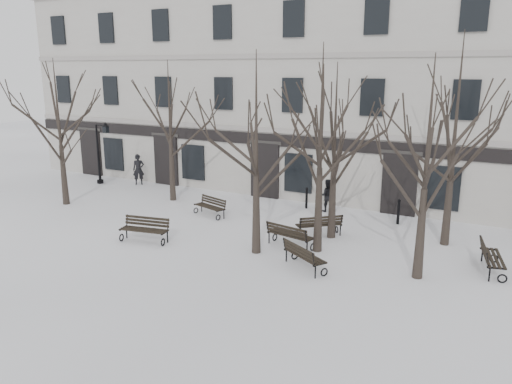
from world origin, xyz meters
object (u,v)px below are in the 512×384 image
Objects in this scene: tree_2 at (321,125)px; tree_3 at (428,143)px; bench_0 at (145,229)px; bench_3 at (210,206)px; bench_1 at (289,235)px; bench_2 at (303,255)px; tree_1 at (256,130)px; tree_0 at (58,115)px; bench_5 at (491,257)px; bench_4 at (319,224)px; lamp_post at (101,149)px.

tree_2 is 3.90m from tree_3.
bench_3 is (0.35, 4.22, -0.06)m from bench_0.
bench_1 is 2.15m from bench_2.
tree_1 is 0.97× the size of tree_2.
tree_3 is 3.84× the size of bench_2.
tree_0 is 3.56× the size of bench_5.
tree_0 is 19.97m from bench_5.
bench_0 is (-6.44, -2.19, -4.21)m from tree_2.
bench_4 is at bearing 13.36° from bench_3.
bench_2 is (6.63, 0.32, -0.03)m from bench_0.
bench_0 is (-10.24, -1.40, -3.94)m from tree_3.
bench_4 reaches higher than bench_3.
bench_3 is (-6.08, 2.03, -4.27)m from tree_2.
tree_1 is at bearing -175.78° from tree_3.
bench_4 is (13.17, 1.25, -3.98)m from tree_0.
lamp_post is (-14.83, 3.04, 1.61)m from bench_4.
bench_5 is at bearing 39.02° from tree_3.
tree_0 is 3.56× the size of bench_0.
tree_0 is 8.78m from bench_3.
tree_0 reaches higher than bench_2.
bench_2 is at bearing 60.36° from bench_4.
tree_0 is 5.18m from lamp_post.
bench_0 is at bearing -19.34° from tree_0.
tree_1 reaches higher than bench_0.
bench_5 is (11.95, -1.15, 0.06)m from bench_3.
tree_3 is 6.32m from bench_1.
tree_0 is 3.99× the size of bench_4.
tree_3 is 4.75m from bench_5.
tree_0 is 14.63m from bench_2.
bench_0 is at bearing -172.21° from tree_3.
bench_1 is 0.54× the size of lamp_post.
tree_1 is 4.29m from bench_1.
tree_0 is at bearing 150.12° from bench_0.
tree_3 is (17.51, -1.15, -0.02)m from tree_0.
bench_4 is (5.55, -0.42, 0.04)m from bench_3.
bench_4 is (-0.74, 3.49, 0.01)m from bench_2.
bench_0 is (-4.48, -0.98, -4.05)m from tree_1.
bench_0 is 12.68m from bench_5.
lamp_post is at bearing 164.14° from tree_3.
tree_3 is 11.06m from bench_0.
tree_2 reaches higher than tree_3.
bench_3 is at bearing -45.87° from bench_4.
bench_0 is at bearing 35.00° from bench_2.
tree_1 is (11.74, -1.57, 0.10)m from tree_0.
bench_2 is (2.16, -0.66, -4.08)m from tree_1.
lamp_post is (-8.94, 6.85, 1.59)m from bench_0.
tree_2 reaches higher than tree_1.
tree_1 is 4.08× the size of bench_4.
bench_5 is (7.83, 2.10, -4.06)m from tree_1.
bench_3 is 1.01× the size of bench_4.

